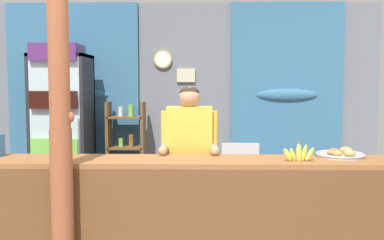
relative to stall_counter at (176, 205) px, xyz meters
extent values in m
cube|color=slate|center=(-0.12, 2.43, 0.73)|extent=(5.33, 0.12, 2.58)
cube|color=teal|center=(-1.48, 2.34, 0.92)|extent=(1.73, 0.04, 2.18)
ellipsoid|color=teal|center=(-1.48, 2.32, 0.82)|extent=(0.95, 0.10, 0.16)
cube|color=teal|center=(1.33, 2.34, 0.92)|extent=(1.46, 0.04, 2.18)
ellipsoid|color=teal|center=(1.33, 2.32, 0.82)|extent=(0.80, 0.10, 0.16)
cylinder|color=tan|center=(-0.29, 2.35, 1.28)|extent=(0.24, 0.03, 0.24)
cylinder|color=white|center=(-0.29, 2.33, 1.28)|extent=(0.21, 0.01, 0.21)
cube|color=beige|center=(0.01, 2.35, 1.07)|extent=(0.24, 0.02, 0.18)
cube|color=#935B33|center=(0.00, 0.11, 0.33)|extent=(4.04, 0.48, 0.04)
cube|color=brown|center=(0.00, -0.11, -0.13)|extent=(4.04, 0.04, 0.87)
cylinder|color=#995133|center=(-0.84, -0.22, 0.03)|extent=(0.17, 0.17, 1.19)
cylinder|color=#995133|center=(-0.84, -0.22, 1.22)|extent=(0.15, 0.15, 1.19)
ellipsoid|color=#995133|center=(-0.76, -0.22, 0.72)|extent=(0.06, 0.05, 0.08)
cube|color=#232328|center=(-1.47, 2.09, 0.37)|extent=(0.66, 0.04, 1.87)
cube|color=#232328|center=(-1.78, 1.82, 0.37)|extent=(0.04, 0.57, 1.87)
cube|color=#232328|center=(-1.16, 1.82, 0.37)|extent=(0.04, 0.57, 1.87)
cube|color=#232328|center=(-1.47, 1.82, 1.29)|extent=(0.66, 0.57, 0.04)
cube|color=#232328|center=(-1.47, 1.82, -0.52)|extent=(0.66, 0.57, 0.08)
cube|color=silver|center=(-1.47, 1.55, 0.42)|extent=(0.60, 0.02, 1.71)
cylinder|color=#B7B7BC|center=(-1.20, 1.51, 0.37)|extent=(0.02, 0.02, 0.40)
cube|color=silver|center=(-1.47, 1.82, 0.13)|extent=(0.58, 0.49, 0.02)
cube|color=#75C64C|center=(-1.47, 1.71, 0.24)|extent=(0.54, 0.45, 0.20)
cube|color=silver|center=(-1.47, 1.82, 0.67)|extent=(0.58, 0.49, 0.02)
cube|color=black|center=(-1.47, 1.71, 0.78)|extent=(0.54, 0.45, 0.20)
cube|color=silver|center=(-1.47, 1.82, 1.21)|extent=(0.58, 0.49, 0.02)
cube|color=#56286B|center=(-1.47, 1.71, 1.32)|extent=(0.54, 0.45, 0.20)
cube|color=brown|center=(-0.97, 2.09, 0.08)|extent=(0.04, 0.28, 1.30)
cube|color=brown|center=(-0.53, 2.09, 0.08)|extent=(0.04, 0.28, 1.30)
cube|color=brown|center=(-0.75, 2.09, 0.54)|extent=(0.44, 0.28, 0.02)
cylinder|color=silver|center=(-0.81, 2.09, 0.61)|extent=(0.06, 0.06, 0.12)
cylinder|color=#75C64C|center=(-0.68, 2.09, 0.63)|extent=(0.07, 0.07, 0.15)
cube|color=brown|center=(-0.75, 2.09, 0.15)|extent=(0.44, 0.28, 0.02)
cylinder|color=#75C64C|center=(-0.81, 2.09, 0.22)|extent=(0.06, 0.06, 0.11)
cylinder|color=brown|center=(-0.68, 2.09, 0.24)|extent=(0.06, 0.06, 0.16)
cube|color=brown|center=(-0.75, 2.09, -0.24)|extent=(0.44, 0.28, 0.02)
cylinder|color=silver|center=(-0.81, 2.09, -0.15)|extent=(0.05, 0.05, 0.15)
cylinder|color=silver|center=(-0.68, 2.09, -0.15)|extent=(0.06, 0.06, 0.15)
cube|color=silver|center=(0.65, 1.64, -0.12)|extent=(0.44, 0.44, 0.04)
cube|color=silver|center=(0.65, 1.44, 0.10)|extent=(0.42, 0.04, 0.40)
cylinder|color=silver|center=(0.84, 1.83, -0.34)|extent=(0.04, 0.04, 0.44)
cylinder|color=silver|center=(0.46, 1.83, -0.34)|extent=(0.04, 0.04, 0.44)
cylinder|color=silver|center=(0.84, 1.45, -0.34)|extent=(0.04, 0.04, 0.44)
cylinder|color=silver|center=(0.46, 1.45, -0.34)|extent=(0.04, 0.04, 0.44)
cube|color=silver|center=(0.85, 1.64, 0.00)|extent=(0.04, 0.40, 0.03)
cube|color=silver|center=(0.45, 1.64, 0.00)|extent=(0.04, 0.40, 0.03)
cylinder|color=#28282D|center=(0.01, 0.56, -0.16)|extent=(0.11, 0.11, 0.81)
cylinder|color=#28282D|center=(0.19, 0.56, -0.16)|extent=(0.11, 0.11, 0.81)
cube|color=gold|center=(0.10, 0.56, 0.50)|extent=(0.41, 0.20, 0.51)
sphere|color=tan|center=(0.10, 0.56, 0.84)|extent=(0.19, 0.19, 0.19)
ellipsoid|color=#2D2319|center=(0.10, 0.57, 0.88)|extent=(0.18, 0.18, 0.10)
cylinder|color=gold|center=(-0.12, 0.56, 0.55)|extent=(0.08, 0.08, 0.33)
cylinder|color=tan|center=(-0.12, 0.41, 0.39)|extent=(0.07, 0.26, 0.07)
sphere|color=tan|center=(-0.12, 0.28, 0.39)|extent=(0.08, 0.08, 0.08)
cylinder|color=gold|center=(0.32, 0.56, 0.55)|extent=(0.08, 0.08, 0.33)
cylinder|color=tan|center=(0.32, 0.41, 0.39)|extent=(0.07, 0.26, 0.07)
sphere|color=tan|center=(0.32, 0.28, 0.39)|extent=(0.08, 0.08, 0.08)
cylinder|color=#BCBCC1|center=(1.37, 0.25, 0.36)|extent=(0.39, 0.39, 0.02)
torus|color=#BCBCC1|center=(1.37, 0.25, 0.37)|extent=(0.40, 0.40, 0.02)
ellipsoid|color=#C68947|center=(1.45, 0.25, 0.39)|extent=(0.08, 0.06, 0.05)
ellipsoid|color=tan|center=(1.45, 0.33, 0.39)|extent=(0.11, 0.07, 0.06)
ellipsoid|color=#A36638|center=(1.34, 0.30, 0.39)|extent=(0.09, 0.09, 0.05)
ellipsoid|color=#B2753D|center=(1.30, 0.25, 0.38)|extent=(0.08, 0.08, 0.04)
ellipsoid|color=#C68947|center=(1.31, 0.14, 0.39)|extent=(0.08, 0.06, 0.05)
ellipsoid|color=tan|center=(1.42, 0.16, 0.39)|extent=(0.09, 0.08, 0.05)
ellipsoid|color=#DBCC42|center=(0.89, 0.01, 0.40)|extent=(0.09, 0.04, 0.12)
ellipsoid|color=#DBCC42|center=(0.93, 0.03, 0.40)|extent=(0.07, 0.03, 0.12)
ellipsoid|color=#DBCC42|center=(0.97, 0.01, 0.42)|extent=(0.05, 0.03, 0.15)
ellipsoid|color=#DBCC42|center=(1.02, 0.02, 0.41)|extent=(0.07, 0.04, 0.15)
ellipsoid|color=#DBCC42|center=(1.06, 0.02, 0.40)|extent=(0.09, 0.04, 0.13)
cylinder|color=olive|center=(0.97, 0.02, 0.48)|extent=(0.02, 0.02, 0.05)
camera|label=1|loc=(0.19, -3.40, 0.96)|focal=40.76mm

